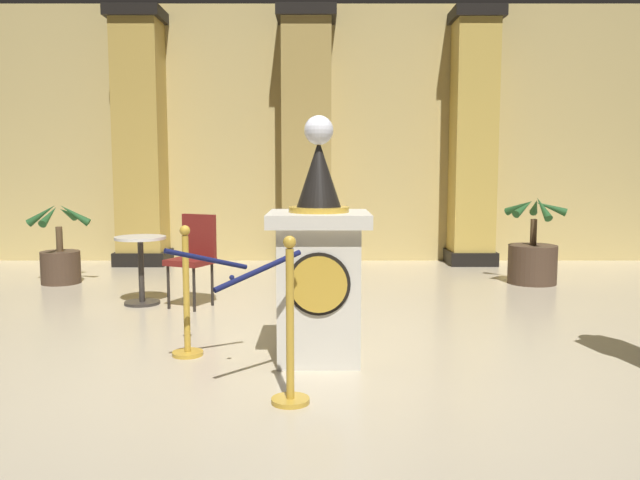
{
  "coord_description": "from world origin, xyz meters",
  "views": [
    {
      "loc": [
        0.19,
        -4.87,
        1.46
      ],
      "look_at": [
        0.19,
        -0.07,
        0.91
      ],
      "focal_mm": 36.35,
      "sensor_mm": 36.0,
      "label": 1
    }
  ],
  "objects_px": {
    "potted_palm_right": "(534,258)",
    "stanchion_far": "(291,345)",
    "pedestal_clock": "(320,267)",
    "potted_palm_left": "(62,259)",
    "cafe_chair_red": "(195,252)",
    "stanchion_near": "(188,311)",
    "cafe_table": "(142,261)"
  },
  "relations": [
    {
      "from": "pedestal_clock",
      "to": "stanchion_near",
      "type": "height_order",
      "value": "pedestal_clock"
    },
    {
      "from": "cafe_table",
      "to": "stanchion_near",
      "type": "bearing_deg",
      "value": -65.24
    },
    {
      "from": "stanchion_near",
      "to": "stanchion_far",
      "type": "height_order",
      "value": "stanchion_far"
    },
    {
      "from": "stanchion_far",
      "to": "potted_palm_left",
      "type": "relative_size",
      "value": 1.02
    },
    {
      "from": "pedestal_clock",
      "to": "stanchion_near",
      "type": "xyz_separation_m",
      "value": [
        -1.02,
        0.09,
        -0.35
      ]
    },
    {
      "from": "pedestal_clock",
      "to": "cafe_table",
      "type": "height_order",
      "value": "pedestal_clock"
    },
    {
      "from": "stanchion_near",
      "to": "cafe_chair_red",
      "type": "distance_m",
      "value": 1.84
    },
    {
      "from": "pedestal_clock",
      "to": "stanchion_far",
      "type": "bearing_deg",
      "value": -100.7
    },
    {
      "from": "cafe_chair_red",
      "to": "stanchion_far",
      "type": "bearing_deg",
      "value": -68.14
    },
    {
      "from": "stanchion_far",
      "to": "potted_palm_right",
      "type": "relative_size",
      "value": 0.93
    },
    {
      "from": "cafe_table",
      "to": "cafe_chair_red",
      "type": "height_order",
      "value": "cafe_chair_red"
    },
    {
      "from": "stanchion_near",
      "to": "stanchion_far",
      "type": "relative_size",
      "value": 0.97
    },
    {
      "from": "potted_palm_right",
      "to": "cafe_chair_red",
      "type": "height_order",
      "value": "potted_palm_right"
    },
    {
      "from": "potted_palm_right",
      "to": "cafe_chair_red",
      "type": "distance_m",
      "value": 4.2
    },
    {
      "from": "potted_palm_left",
      "to": "pedestal_clock",
      "type": "bearing_deg",
      "value": -44.78
    },
    {
      "from": "potted_palm_right",
      "to": "stanchion_far",
      "type": "bearing_deg",
      "value": -124.48
    },
    {
      "from": "pedestal_clock",
      "to": "stanchion_near",
      "type": "distance_m",
      "value": 1.08
    },
    {
      "from": "pedestal_clock",
      "to": "cafe_table",
      "type": "distance_m",
      "value": 2.75
    },
    {
      "from": "potted_palm_right",
      "to": "cafe_table",
      "type": "relative_size",
      "value": 1.55
    },
    {
      "from": "stanchion_far",
      "to": "cafe_table",
      "type": "relative_size",
      "value": 1.44
    },
    {
      "from": "stanchion_far",
      "to": "potted_palm_left",
      "type": "bearing_deg",
      "value": 126.54
    },
    {
      "from": "pedestal_clock",
      "to": "cafe_table",
      "type": "relative_size",
      "value": 2.52
    },
    {
      "from": "potted_palm_right",
      "to": "cafe_chair_red",
      "type": "bearing_deg",
      "value": -161.61
    },
    {
      "from": "cafe_table",
      "to": "cafe_chair_red",
      "type": "bearing_deg",
      "value": -7.96
    },
    {
      "from": "potted_palm_right",
      "to": "pedestal_clock",
      "type": "bearing_deg",
      "value": -129.68
    },
    {
      "from": "cafe_chair_red",
      "to": "pedestal_clock",
      "type": "bearing_deg",
      "value": -55.46
    },
    {
      "from": "pedestal_clock",
      "to": "potted_palm_left",
      "type": "distance_m",
      "value": 4.59
    },
    {
      "from": "stanchion_far",
      "to": "potted_palm_left",
      "type": "xyz_separation_m",
      "value": [
        -3.07,
        4.14,
        -0.06
      ]
    },
    {
      "from": "stanchion_near",
      "to": "cafe_table",
      "type": "xyz_separation_m",
      "value": [
        -0.87,
        1.88,
        0.11
      ]
    },
    {
      "from": "pedestal_clock",
      "to": "potted_palm_right",
      "type": "height_order",
      "value": "pedestal_clock"
    },
    {
      "from": "pedestal_clock",
      "to": "cafe_chair_red",
      "type": "bearing_deg",
      "value": 124.54
    },
    {
      "from": "stanchion_far",
      "to": "potted_palm_right",
      "type": "xyz_separation_m",
      "value": [
        2.84,
        4.14,
        -0.05
      ]
    }
  ]
}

